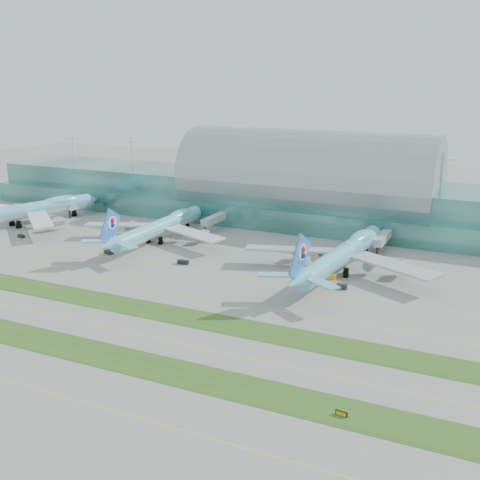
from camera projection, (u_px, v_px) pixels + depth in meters
The scene contains 17 objects.
ground at pixel (159, 315), 174.92m from camera, with size 700.00×700.00×0.00m, color gray.
terminal at pixel (307, 192), 283.31m from camera, with size 340.00×69.10×36.00m.
grass_strip_near at pixel (98, 354), 150.53m from camera, with size 420.00×12.00×0.08m, color #2D591E.
grass_strip_far at pixel (163, 312), 176.66m from camera, with size 420.00×12.00×0.08m, color #2D591E.
taxiline_a at pixel (41, 390), 133.12m from camera, with size 420.00×0.35×0.01m, color yellow.
taxiline_b at pixel (131, 333), 162.73m from camera, with size 420.00×0.35×0.01m, color yellow.
taxiline_c at pixel (190, 295), 190.60m from camera, with size 420.00×0.35×0.01m, color yellow.
taxiline_d at pixel (222, 275), 209.76m from camera, with size 420.00×0.35×0.01m, color yellow.
airliner_a at pixel (24, 210), 277.89m from camera, with size 69.83×81.18×23.04m.
airliner_b at pixel (160, 226), 251.37m from camera, with size 66.47×75.31×20.76m.
airliner_c at pixel (343, 253), 211.37m from camera, with size 71.49×81.48×22.42m.
gse_b at pixel (21, 236), 258.27m from camera, with size 3.46×1.64×1.26m, color black.
gse_c at pixel (109, 252), 234.53m from camera, with size 3.66×2.21×1.61m, color black.
gse_d at pixel (183, 262), 221.98m from camera, with size 4.15×1.86×1.48m, color black.
gse_e at pixel (331, 276), 206.14m from camera, with size 3.44×1.81×1.53m, color yellow.
gse_f at pixel (342, 286), 196.13m from camera, with size 3.44×1.90×1.65m, color black.
taxiway_sign_east at pixel (341, 414), 122.94m from camera, with size 2.67×0.67×1.12m.
Camera 1 is at (91.25, -136.97, 67.42)m, focal length 45.00 mm.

